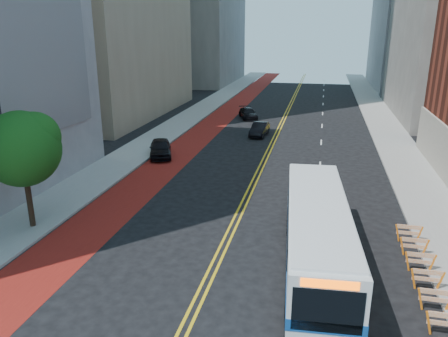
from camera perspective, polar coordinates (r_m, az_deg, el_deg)
name	(u,v)px	position (r m, az deg, el deg)	size (l,w,h in m)	color
ground	(190,319)	(18.47, -4.51, -18.96)	(160.00, 160.00, 0.00)	black
sidewalk_left	(165,133)	(48.35, -7.77, 4.58)	(4.00, 140.00, 0.15)	gray
sidewalk_right	(396,146)	(46.03, 21.57, 2.80)	(4.00, 140.00, 0.15)	gray
bus_lane_paint	(199,136)	(47.17, -3.30, 4.30)	(3.60, 140.00, 0.01)	maroon
center_line_inner	(272,140)	(45.69, 6.32, 3.76)	(0.14, 140.00, 0.01)	gold
center_line_outer	(276,140)	(45.65, 6.77, 3.74)	(0.14, 140.00, 0.01)	gold
lane_dashes	(322,126)	(53.23, 12.68, 5.46)	(0.14, 98.20, 0.01)	silver
construction_barriers	(431,286)	(20.96, 25.43, -13.74)	(1.42, 10.91, 1.00)	orange
street_tree	(23,146)	(26.31, -24.79, 2.70)	(4.20, 4.20, 6.70)	black
transit_bus	(317,234)	(21.27, 12.01, -8.36)	(3.65, 12.67, 3.44)	silver
car_a	(160,148)	(39.61, -8.31, 2.67)	(1.87, 4.65, 1.59)	black
car_b	(260,129)	(47.17, 4.67, 5.14)	(1.50, 4.29, 1.41)	black
car_c	(248,113)	(56.33, 3.16, 7.21)	(1.84, 4.52, 1.31)	black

